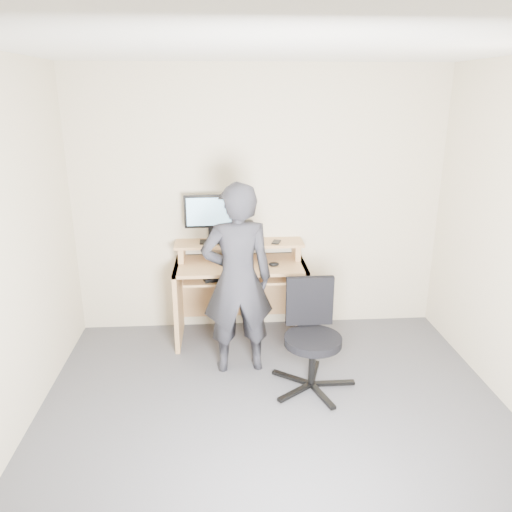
{
  "coord_description": "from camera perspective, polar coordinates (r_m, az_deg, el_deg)",
  "views": [
    {
      "loc": [
        -0.35,
        -2.88,
        2.25
      ],
      "look_at": [
        -0.08,
        1.05,
        0.95
      ],
      "focal_mm": 35.0,
      "sensor_mm": 36.0,
      "label": 1
    }
  ],
  "objects": [
    {
      "name": "mouse",
      "position": [
        4.5,
        2.05,
        -0.94
      ],
      "size": [
        0.1,
        0.07,
        0.04
      ],
      "primitive_type": "ellipsoid",
      "rotation": [
        0.0,
        0.0,
        -0.12
      ],
      "color": "black",
      "rests_on": "desk"
    },
    {
      "name": "monitor",
      "position": [
        4.6,
        -5.24,
        4.77
      ],
      "size": [
        0.48,
        0.13,
        0.45
      ],
      "rotation": [
        0.0,
        0.0,
        0.03
      ],
      "color": "black",
      "rests_on": "desk"
    },
    {
      "name": "office_chair",
      "position": [
        3.97,
        6.37,
        -8.58
      ],
      "size": [
        0.65,
        0.68,
        0.85
      ],
      "rotation": [
        0.0,
        0.0,
        0.0
      ],
      "color": "black",
      "rests_on": "ground"
    },
    {
      "name": "headphones",
      "position": [
        4.71,
        -2.87,
        1.81
      ],
      "size": [
        0.16,
        0.16,
        0.06
      ],
      "primitive_type": "torus",
      "rotation": [
        0.26,
        0.0,
        -0.04
      ],
      "color": "silver",
      "rests_on": "desk"
    },
    {
      "name": "ceiling",
      "position": [
        2.91,
        3.28,
        23.17
      ],
      "size": [
        3.5,
        3.5,
        0.02
      ],
      "primitive_type": "cube",
      "color": "white",
      "rests_on": "back_wall"
    },
    {
      "name": "desk",
      "position": [
        4.73,
        -1.85,
        -2.85
      ],
      "size": [
        1.2,
        0.6,
        0.91
      ],
      "color": "tan",
      "rests_on": "ground"
    },
    {
      "name": "travel_mug",
      "position": [
        4.68,
        -0.81,
        2.76
      ],
      "size": [
        0.08,
        0.08,
        0.18
      ],
      "primitive_type": "cylinder",
      "rotation": [
        0.0,
        0.0,
        0.02
      ],
      "color": "#ADADB1",
      "rests_on": "desk"
    },
    {
      "name": "external_drive",
      "position": [
        4.65,
        -2.18,
        2.79
      ],
      "size": [
        0.09,
        0.14,
        0.2
      ],
      "primitive_type": "cube",
      "rotation": [
        0.0,
        0.0,
        0.14
      ],
      "color": "black",
      "rests_on": "desk"
    },
    {
      "name": "person",
      "position": [
        4.05,
        -2.13,
        -2.73
      ],
      "size": [
        0.62,
        0.44,
        1.6
      ],
      "primitive_type": "imported",
      "rotation": [
        0.0,
        0.0,
        3.24
      ],
      "color": "black",
      "rests_on": "ground"
    },
    {
      "name": "ground",
      "position": [
        3.67,
        2.54,
        -19.56
      ],
      "size": [
        3.5,
        3.5,
        0.0
      ],
      "primitive_type": "plane",
      "color": "#525257",
      "rests_on": "ground"
    },
    {
      "name": "charger",
      "position": [
        4.58,
        -3.94,
        1.44
      ],
      "size": [
        0.05,
        0.04,
        0.03
      ],
      "primitive_type": "cube",
      "rotation": [
        0.0,
        0.0,
        0.01
      ],
      "color": "black",
      "rests_on": "desk"
    },
    {
      "name": "smartphone",
      "position": [
        4.66,
        2.33,
        1.61
      ],
      "size": [
        0.1,
        0.14,
        0.01
      ],
      "primitive_type": "cube",
      "rotation": [
        0.0,
        0.0,
        -0.31
      ],
      "color": "black",
      "rests_on": "desk"
    },
    {
      "name": "back_wall",
      "position": [
        4.75,
        0.39,
        6.11
      ],
      "size": [
        3.5,
        0.02,
        2.5
      ],
      "primitive_type": "cube",
      "color": "beige",
      "rests_on": "ground"
    },
    {
      "name": "keyboard",
      "position": [
        4.52,
        -3.22,
        -2.25
      ],
      "size": [
        0.49,
        0.29,
        0.03
      ],
      "primitive_type": "cube",
      "rotation": [
        0.0,
        0.0,
        0.26
      ],
      "color": "black",
      "rests_on": "desk"
    }
  ]
}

